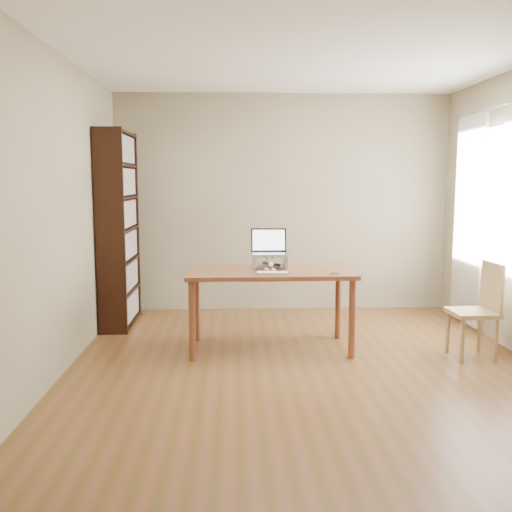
{
  "coord_description": "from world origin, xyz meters",
  "views": [
    {
      "loc": [
        -0.6,
        -4.65,
        1.57
      ],
      "look_at": [
        -0.39,
        0.53,
        0.89
      ],
      "focal_mm": 40.0,
      "sensor_mm": 36.0,
      "label": 1
    }
  ],
  "objects_px": {
    "laptop": "(269,248)",
    "keyboard": "(273,273)",
    "cat": "(266,261)",
    "desk": "(270,279)",
    "bookshelf": "(119,229)",
    "chair": "(480,307)"
  },
  "relations": [
    {
      "from": "laptop",
      "to": "bookshelf",
      "type": "bearing_deg",
      "value": 151.04
    },
    {
      "from": "laptop",
      "to": "keyboard",
      "type": "relative_size",
      "value": 1.1
    },
    {
      "from": "cat",
      "to": "keyboard",
      "type": "bearing_deg",
      "value": -93.5
    },
    {
      "from": "chair",
      "to": "laptop",
      "type": "bearing_deg",
      "value": 163.53
    },
    {
      "from": "keyboard",
      "to": "chair",
      "type": "distance_m",
      "value": 1.87
    },
    {
      "from": "bookshelf",
      "to": "keyboard",
      "type": "xyz_separation_m",
      "value": [
        1.58,
        -1.22,
        -0.29
      ]
    },
    {
      "from": "cat",
      "to": "chair",
      "type": "xyz_separation_m",
      "value": [
        1.88,
        -0.44,
        -0.36
      ]
    },
    {
      "from": "laptop",
      "to": "chair",
      "type": "xyz_separation_m",
      "value": [
        1.85,
        -0.47,
        -0.48
      ]
    },
    {
      "from": "desk",
      "to": "cat",
      "type": "xyz_separation_m",
      "value": [
        -0.03,
        0.11,
        0.15
      ]
    },
    {
      "from": "laptop",
      "to": "chair",
      "type": "height_order",
      "value": "laptop"
    },
    {
      "from": "desk",
      "to": "cat",
      "type": "height_order",
      "value": "cat"
    },
    {
      "from": "desk",
      "to": "laptop",
      "type": "distance_m",
      "value": 0.31
    },
    {
      "from": "desk",
      "to": "laptop",
      "type": "height_order",
      "value": "laptop"
    },
    {
      "from": "bookshelf",
      "to": "chair",
      "type": "bearing_deg",
      "value": -21.13
    },
    {
      "from": "keyboard",
      "to": "chair",
      "type": "xyz_separation_m",
      "value": [
        1.84,
        -0.11,
        -0.3
      ]
    },
    {
      "from": "laptop",
      "to": "chair",
      "type": "bearing_deg",
      "value": -14.48
    },
    {
      "from": "bookshelf",
      "to": "keyboard",
      "type": "relative_size",
      "value": 6.87
    },
    {
      "from": "keyboard",
      "to": "cat",
      "type": "xyz_separation_m",
      "value": [
        -0.04,
        0.33,
        0.06
      ]
    },
    {
      "from": "keyboard",
      "to": "chair",
      "type": "bearing_deg",
      "value": 2.08
    },
    {
      "from": "laptop",
      "to": "cat",
      "type": "height_order",
      "value": "laptop"
    },
    {
      "from": "keyboard",
      "to": "cat",
      "type": "distance_m",
      "value": 0.34
    },
    {
      "from": "bookshelf",
      "to": "keyboard",
      "type": "bearing_deg",
      "value": -37.56
    }
  ]
}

